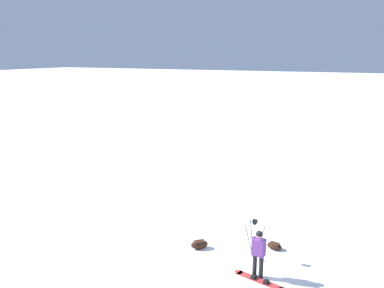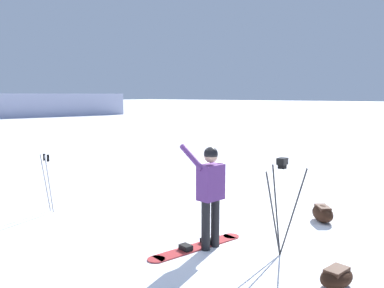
{
  "view_description": "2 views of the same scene",
  "coord_description": "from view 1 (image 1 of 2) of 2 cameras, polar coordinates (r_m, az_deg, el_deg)",
  "views": [
    {
      "loc": [
        10.03,
        3.45,
        7.04
      ],
      "look_at": [
        3.01,
        0.07,
        5.18
      ],
      "focal_mm": 35.18,
      "sensor_mm": 36.0,
      "label": 1
    },
    {
      "loc": [
        -4.36,
        5.71,
        2.44
      ],
      "look_at": [
        0.05,
        0.25,
        1.58
      ],
      "focal_mm": 38.12,
      "sensor_mm": 36.0,
      "label": 2
    }
  ],
  "objects": [
    {
      "name": "camera_tripod",
      "position": [
        13.52,
        9.42,
        -12.98
      ],
      "size": [
        0.6,
        0.65,
        1.5
      ],
      "color": "#262628",
      "rests_on": "ground_plane"
    },
    {
      "name": "snowboarder",
      "position": [
        12.6,
        10.05,
        -15.49
      ],
      "size": [
        0.67,
        0.47,
        1.66
      ],
      "color": "black",
      "rests_on": "ground_plane"
    },
    {
      "name": "ground_plane",
      "position": [
        12.74,
        5.97,
        -20.19
      ],
      "size": [
        300.0,
        300.0,
        0.0
      ],
      "primitive_type": "plane",
      "color": "white"
    },
    {
      "name": "gear_bag_large",
      "position": [
        14.45,
        1.14,
        -14.95
      ],
      "size": [
        0.68,
        0.71,
        0.31
      ],
      "color": "black",
      "rests_on": "ground_plane"
    },
    {
      "name": "gear_bag_small",
      "position": [
        14.74,
        12.37,
        -14.84
      ],
      "size": [
        0.42,
        0.59,
        0.25
      ],
      "color": "black",
      "rests_on": "ground_plane"
    },
    {
      "name": "snowboard",
      "position": [
        12.92,
        10.23,
        -19.67
      ],
      "size": [
        0.59,
        1.79,
        0.1
      ],
      "color": "#B23333",
      "rests_on": "ground_plane"
    }
  ]
}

